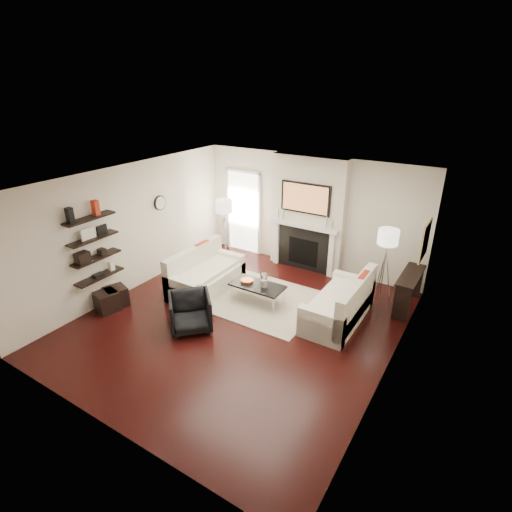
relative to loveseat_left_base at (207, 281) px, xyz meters
The scene contains 71 objects.
room_envelope 1.87m from the loveseat_left_base, 27.40° to the right, with size 6.00×6.00×6.00m.
chimney_breast 2.80m from the loveseat_left_base, 59.11° to the left, with size 1.80×0.25×2.70m, color silver.
fireplace_surround 2.46m from the loveseat_left_base, 57.48° to the left, with size 1.30×0.02×1.04m, color black.
firebox 2.45m from the loveseat_left_base, 57.42° to the left, with size 0.75×0.02×0.65m, color black.
mantel_pilaster_l 2.14m from the loveseat_left_base, 73.72° to the left, with size 0.12×0.08×1.10m, color white.
mantel_pilaster_r 2.89m from the loveseat_left_base, 44.95° to the left, with size 0.12×0.08×1.10m, color white.
mantel_shelf 2.57m from the loveseat_left_base, 56.84° to the left, with size 1.70×0.18×0.07m, color white.
tv_body 2.89m from the loveseat_left_base, 57.17° to the left, with size 1.20×0.06×0.70m, color black.
tv_screen 2.86m from the loveseat_left_base, 56.75° to the left, with size 1.10×0.01×0.62m, color #BF723F.
candlestick_l_tall 2.42m from the loveseat_left_base, 69.31° to the left, with size 0.04×0.04×0.30m, color silver.
candlestick_l_short 2.37m from the loveseat_left_base, 72.60° to the left, with size 0.04×0.04×0.24m, color silver.
candlestick_r_tall 2.96m from the loveseat_left_base, 47.31° to the left, with size 0.04×0.04×0.30m, color silver.
candlestick_r_short 3.03m from the loveseat_left_base, 45.38° to the left, with size 0.04×0.04×0.24m, color silver.
hallway_panel 2.51m from the loveseat_left_base, 103.15° to the left, with size 0.90×0.02×2.10m, color white.
door_trim_l 2.63m from the loveseat_left_base, 114.05° to the left, with size 0.06×0.06×2.16m, color white.
door_trim_r 2.43m from the loveseat_left_base, 91.44° to the left, with size 0.06×0.06×2.16m, color white.
door_trim_top 3.03m from the loveseat_left_base, 103.26° to the left, with size 1.02×0.06×0.06m, color white.
rug 1.16m from the loveseat_left_base, 12.48° to the left, with size 2.60×2.00×0.01m, color #B4A793.
loveseat_left_base is the anchor object (origin of this frame).
loveseat_left_back 0.46m from the loveseat_left_base, behind, with size 0.18×1.80×0.80m, color white.
loveseat_left_arm_n 0.81m from the loveseat_left_base, 90.00° to the right, with size 0.85×0.18×0.60m, color white.
loveseat_left_arm_s 0.81m from the loveseat_left_base, 90.00° to the left, with size 0.85×0.18×0.60m, color white.
loveseat_left_cushion 0.26m from the loveseat_left_base, ahead, with size 0.63×1.44×0.10m, color white.
pillow_left_orange 0.69m from the loveseat_left_base, 138.15° to the left, with size 0.10×0.42×0.42m, color #AE2C15.
pillow_left_charcoal 0.68m from the loveseat_left_base, 138.15° to the right, with size 0.10×0.40×0.40m, color black.
loveseat_right_base 2.89m from the loveseat_left_base, ahead, with size 0.85×1.80×0.42m, color white.
loveseat_right_back 3.23m from the loveseat_left_base, ahead, with size 0.18×1.80×0.80m, color white.
loveseat_right_arm_n 2.90m from the loveseat_left_base, ahead, with size 0.85×0.18×0.60m, color white.
loveseat_right_arm_s 3.10m from the loveseat_left_base, 22.52° to the left, with size 0.85×0.18×0.60m, color white.
loveseat_right_cushion 2.85m from the loveseat_left_base, ahead, with size 0.63×1.44×0.10m, color white.
pillow_right_orange 3.31m from the loveseat_left_base, 11.94° to the left, with size 0.10×0.42×0.42m, color #AE2C15.
pillow_right_charcoal 3.24m from the loveseat_left_base, ahead, with size 0.10×0.40×0.40m, color black.
coffee_table 1.25m from the loveseat_left_base, ahead, with size 1.10×0.55×0.04m, color black.
coffee_leg_nw 0.74m from the loveseat_left_base, ahead, with size 0.02×0.02×0.38m, color silver.
coffee_leg_ne 1.74m from the loveseat_left_base, ahead, with size 0.02×0.02×0.38m, color silver.
coffee_leg_sw 0.80m from the loveseat_left_base, 23.83° to the left, with size 0.02×0.02×0.38m, color silver.
coffee_leg_se 1.76m from the loveseat_left_base, 10.57° to the left, with size 0.02×0.02×0.38m, color silver.
hurricane_glass 1.43m from the loveseat_left_base, ahead, with size 0.15×0.15×0.27m, color white.
hurricane_candle 1.41m from the loveseat_left_base, ahead, with size 0.10×0.10×0.15m, color white.
copper_bowl 1.01m from the loveseat_left_base, ahead, with size 0.26×0.26×0.04m, color #9F401A.
armchair 1.49m from the loveseat_left_base, 63.16° to the right, with size 0.73×0.68×0.75m, color black.
lamp_left_post 1.58m from the loveseat_left_base, 110.57° to the left, with size 0.02×0.02×1.20m, color silver.
lamp_left_shade 1.97m from the loveseat_left_base, 110.57° to the left, with size 0.40×0.40×0.30m, color white.
lamp_left_leg_a 1.54m from the loveseat_left_base, 106.62° to the left, with size 0.02×0.02×1.25m, color silver.
lamp_left_leg_b 1.68m from the loveseat_left_base, 111.20° to the left, with size 0.02×0.02×1.25m, color silver.
lamp_left_leg_c 1.51m from the loveseat_left_base, 113.91° to the left, with size 0.02×0.02×1.25m, color silver.
lamp_right_post 3.69m from the loveseat_left_base, 23.63° to the left, with size 0.02×0.02×1.20m, color silver.
lamp_right_shade 3.87m from the loveseat_left_base, 23.63° to the left, with size 0.40×0.40×0.30m, color white.
lamp_right_leg_a 3.79m from the loveseat_left_base, 22.96° to the left, with size 0.02×0.02×1.25m, color silver.
lamp_right_leg_b 3.68m from the loveseat_left_base, 25.34° to the left, with size 0.02×0.02×1.25m, color silver.
lamp_right_leg_c 3.60m from the loveseat_left_base, 22.59° to the left, with size 0.02×0.02×1.25m, color silver.
console_top 4.21m from the loveseat_left_base, 21.63° to the left, with size 0.35×1.20×0.04m, color black.
console_leg_n 4.01m from the loveseat_left_base, 14.30° to the left, with size 0.30×0.04×0.71m, color black.
console_leg_s 4.41m from the loveseat_left_base, 28.29° to the left, with size 0.30×0.04×0.71m, color black.
wall_art 4.47m from the loveseat_left_base, 18.71° to the left, with size 0.03×0.70×0.70m, color tan.
shelf_bottom 2.18m from the loveseat_left_base, 127.88° to the right, with size 0.25×1.00×0.04m, color black.
shelf_lower 2.31m from the loveseat_left_base, 127.88° to the right, with size 0.25×1.00×0.04m, color black.
shelf_upper 2.49m from the loveseat_left_base, 127.88° to the right, with size 0.25×1.00×0.04m, color black.
shelf_top 2.72m from the loveseat_left_base, 127.88° to the right, with size 0.25×1.00×0.04m, color black.
decor_magfile_a 3.05m from the loveseat_left_base, 122.52° to the right, with size 0.12×0.10×0.28m, color black.
decor_magfile_b 2.72m from the loveseat_left_base, 130.83° to the right, with size 0.12×0.10×0.28m, color #AE2C15.
decor_frame_a 2.61m from the loveseat_left_base, 126.60° to the right, with size 0.04×0.30×0.22m, color white.
decor_frame_b 2.41m from the loveseat_left_base, 131.89° to the right, with size 0.04×0.22×0.18m, color black.
decor_wine_rack 2.57m from the loveseat_left_base, 123.62° to the right, with size 0.18×0.25×0.20m, color black.
decor_box_small 2.24m from the loveseat_left_base, 130.42° to the right, with size 0.15×0.12×0.12m, color black.
decor_books 2.22m from the loveseat_left_base, 127.41° to the right, with size 0.14×0.20×0.05m, color black.
decor_box_tall 1.99m from the loveseat_left_base, 133.39° to the right, with size 0.10×0.10×0.18m, color white.
clock_rim 2.07m from the loveseat_left_base, behind, with size 0.34×0.34×0.04m, color black.
clock_face 2.05m from the loveseat_left_base, behind, with size 0.29×0.29×0.01m, color white.
ottoman_near 1.89m from the loveseat_left_base, 127.77° to the right, with size 0.40×0.40×0.40m, color black.
ottoman_far 2.07m from the loveseat_left_base, 123.91° to the right, with size 0.40×0.40×0.40m, color black.
Camera 1 is at (3.67, -5.30, 4.26)m, focal length 28.00 mm.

